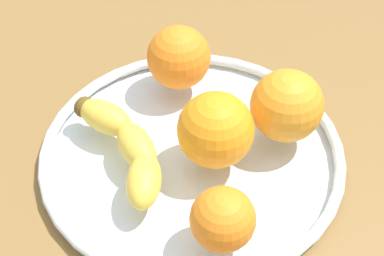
{
  "coord_description": "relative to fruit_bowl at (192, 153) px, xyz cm",
  "views": [
    {
      "loc": [
        -40.98,
        9.87,
        48.14
      ],
      "look_at": [
        0.0,
        0.0,
        4.8
      ],
      "focal_mm": 54.91,
      "sensor_mm": 36.0,
      "label": 1
    }
  ],
  "objects": [
    {
      "name": "ground_plane",
      "position": [
        0.0,
        0.0,
        -2.92
      ],
      "size": [
        127.6,
        127.6,
        4.0
      ],
      "primitive_type": "cube",
      "color": "brown"
    },
    {
      "name": "fruit_bowl",
      "position": [
        0.0,
        0.0,
        0.0
      ],
      "size": [
        32.72,
        32.72,
        1.8
      ],
      "color": "silver",
      "rests_on": "ground_plane"
    },
    {
      "name": "banana",
      "position": [
        0.57,
        6.94,
        2.6
      ],
      "size": [
        17.07,
        8.68,
        3.44
      ],
      "rotation": [
        0.0,
        0.0,
        0.25
      ],
      "color": "yellow",
      "rests_on": "fruit_bowl"
    },
    {
      "name": "orange_front_right",
      "position": [
        -0.28,
        -10.23,
        4.78
      ],
      "size": [
        7.8,
        7.8,
        7.8
      ],
      "primitive_type": "sphere",
      "color": "orange",
      "rests_on": "fruit_bowl"
    },
    {
      "name": "orange_center",
      "position": [
        -11.75,
        0.26,
        3.92
      ],
      "size": [
        6.07,
        6.07,
        6.07
      ],
      "primitive_type": "sphere",
      "color": "orange",
      "rests_on": "fruit_bowl"
    },
    {
      "name": "orange_back_left",
      "position": [
        10.71,
        -1.02,
        4.59
      ],
      "size": [
        7.4,
        7.4,
        7.4
      ],
      "primitive_type": "sphere",
      "color": "orange",
      "rests_on": "fruit_bowl"
    },
    {
      "name": "orange_front_left",
      "position": [
        -1.71,
        -2.03,
        4.83
      ],
      "size": [
        7.89,
        7.89,
        7.89
      ],
      "primitive_type": "sphere",
      "color": "orange",
      "rests_on": "fruit_bowl"
    }
  ]
}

